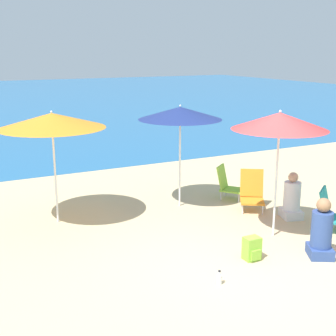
% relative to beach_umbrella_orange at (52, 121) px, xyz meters
% --- Properties ---
extents(ground_plane, '(60.00, 60.00, 0.00)m').
position_rel_beach_umbrella_orange_xyz_m(ground_plane, '(2.21, -2.97, -1.88)').
color(ground_plane, '#D1BA89').
extents(sea_water, '(60.00, 40.00, 0.01)m').
position_rel_beach_umbrella_orange_xyz_m(sea_water, '(2.21, 23.29, -1.87)').
color(sea_water, '#23669E').
rests_on(sea_water, ground).
extents(beach_umbrella_orange, '(1.88, 1.88, 2.05)m').
position_rel_beach_umbrella_orange_xyz_m(beach_umbrella_orange, '(0.00, 0.00, 0.00)').
color(beach_umbrella_orange, white).
rests_on(beach_umbrella_orange, ground).
extents(beach_umbrella_navy, '(1.63, 1.63, 2.05)m').
position_rel_beach_umbrella_orange_xyz_m(beach_umbrella_navy, '(2.43, -0.22, 0.01)').
color(beach_umbrella_navy, white).
rests_on(beach_umbrella_navy, ground).
extents(beach_umbrella_red, '(1.56, 1.56, 2.14)m').
position_rel_beach_umbrella_orange_xyz_m(beach_umbrella_red, '(3.10, -2.33, 0.09)').
color(beach_umbrella_red, white).
rests_on(beach_umbrella_red, ground).
extents(beach_chair_teal, '(0.74, 0.75, 0.74)m').
position_rel_beach_umbrella_orange_xyz_m(beach_chair_teal, '(4.15, -2.59, -1.52)').
color(beach_chair_teal, silver).
rests_on(beach_chair_teal, ground).
extents(beach_chair_orange, '(0.70, 0.75, 0.77)m').
position_rel_beach_umbrella_orange_xyz_m(beach_chair_orange, '(3.62, -1.03, -1.52)').
color(beach_chair_orange, silver).
rests_on(beach_chair_orange, ground).
extents(beach_chair_lime, '(0.65, 0.67, 0.71)m').
position_rel_beach_umbrella_orange_xyz_m(beach_chair_lime, '(3.56, -0.25, -1.54)').
color(beach_chair_lime, silver).
rests_on(beach_chair_lime, ground).
extents(person_seated_near, '(0.45, 0.49, 0.88)m').
position_rel_beach_umbrella_orange_xyz_m(person_seated_near, '(3.97, -1.79, -1.51)').
color(person_seated_near, silver).
rests_on(person_seated_near, ground).
extents(person_seated_far, '(0.51, 0.53, 0.93)m').
position_rel_beach_umbrella_orange_xyz_m(person_seated_far, '(3.20, -3.31, -1.48)').
color(person_seated_far, '#334C8C').
rests_on(person_seated_far, ground).
extents(backpack_lime, '(0.24, 0.21, 0.35)m').
position_rel_beach_umbrella_orange_xyz_m(backpack_lime, '(2.20, -2.92, -1.70)').
color(backpack_lime, '#8ECC3D').
rests_on(backpack_lime, ground).
extents(water_bottle, '(0.07, 0.07, 0.20)m').
position_rel_beach_umbrella_orange_xyz_m(water_bottle, '(1.34, -3.35, -1.80)').
color(water_bottle, silver).
rests_on(water_bottle, ground).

